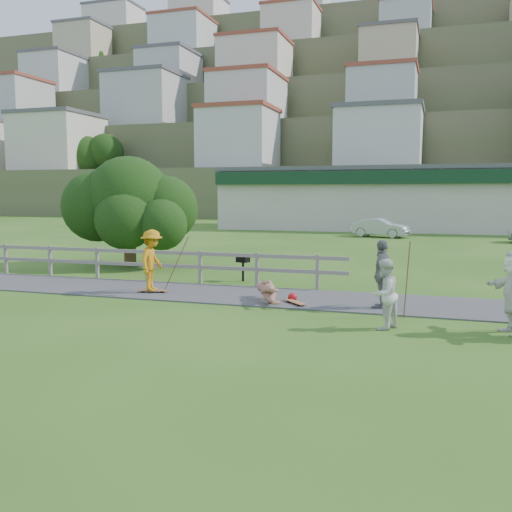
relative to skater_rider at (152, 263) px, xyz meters
The scene contains 17 objects.
ground 2.91m from the skater_rider, 21.40° to the right, with size 260.00×260.00×0.00m, color #2C5518.
path 2.77m from the skater_rider, 10.84° to the left, with size 34.00×3.00×0.04m, color #3D3D3F.
fence 3.08m from the skater_rider, 131.74° to the left, with size 15.05×0.10×1.10m.
strip_mall 34.60m from the skater_rider, 79.04° to the left, with size 32.50×10.75×5.10m.
hillside 91.34m from the skater_rider, 88.37° to the left, with size 220.00×67.00×47.50m.
skater_rider is the anchor object (origin of this frame).
skater_fallen 3.81m from the skater_rider, ahead, with size 1.79×0.43×0.65m, color #AC715F.
spectator_a 7.46m from the skater_rider, 19.00° to the right, with size 0.76×0.60×1.57m, color silver.
spectator_b 6.80m from the skater_rider, ahead, with size 1.07×0.45×1.82m, color slate.
car_silver 25.06m from the skater_rider, 80.09° to the left, with size 1.37×3.92×1.29m, color #A9ADB1.
tree 6.93m from the skater_rider, 125.74° to the left, with size 5.61×5.61×3.46m, color black, non-canonical shape.
bbq 3.65m from the skater_rider, 60.17° to the left, with size 0.40×0.31×0.87m, color black, non-canonical shape.
longboard_rider 0.87m from the skater_rider, ahead, with size 0.87×0.21×0.10m, color #965E31, non-canonical shape.
longboard_fallen 4.65m from the skater_rider, ahead, with size 0.84×0.20×0.09m, color #965E31, non-canonical shape.
helmet 4.42m from the skater_rider, ahead, with size 0.26×0.26×0.26m, color #B00F16.
pole_rider 0.72m from the skater_rider, 33.69° to the left, with size 0.03×0.03×1.93m, color brown.
pole_spec_left 7.55m from the skater_rider, ahead, with size 0.03×0.03×1.87m, color brown.
Camera 1 is at (5.61, -14.17, 3.02)m, focal length 40.00 mm.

